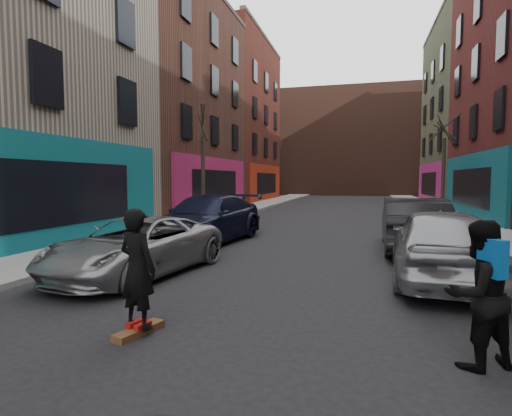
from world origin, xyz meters
The scene contains 13 objects.
sidewalk_left centered at (-6.25, 30.00, 0.07)m, with size 2.50×84.00×0.13m, color gray.
sidewalk_right centered at (6.25, 30.00, 0.07)m, with size 2.50×84.00×0.13m, color gray.
buildings_left centered at (-13.50, 16.00, 8.25)m, with size 12.00×56.00×16.50m, color #5A1B19.
building_far centered at (0.00, 56.00, 7.00)m, with size 40.00×10.00×14.00m, color #47281E.
tree_left_far centered at (-6.20, 18.00, 3.38)m, with size 2.00×2.00×6.50m, color black, non-canonical shape.
tree_right_far centered at (6.20, 24.00, 3.53)m, with size 2.00×2.00×6.80m, color black, non-canonical shape.
parked_left_far centered at (-3.20, 6.84, 0.65)m, with size 2.16×4.68×1.30m, color gray.
parked_left_end centered at (-3.41, 11.53, 0.80)m, with size 2.25×5.54×1.61m, color black.
parked_right_far centered at (3.31, 7.94, 0.80)m, with size 1.90×4.71×1.61m, color #919599.
parked_right_end centered at (3.20, 11.69, 0.80)m, with size 1.70×4.87×1.61m, color black.
skateboard centered at (-1.28, 3.73, 0.05)m, with size 0.22×0.80×0.10m, color brown.
skateboarder centered at (-1.28, 3.73, 0.93)m, with size 0.61×0.40×1.67m, color black.
pedestrian centered at (3.00, 3.89, 0.86)m, with size 1.03×0.96×1.70m.
Camera 1 is at (1.69, -1.09, 2.17)m, focal length 28.00 mm.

